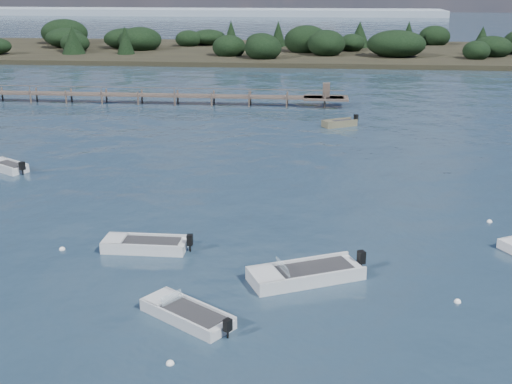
# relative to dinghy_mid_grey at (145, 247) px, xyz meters

# --- Properties ---
(ground) EXTENTS (400.00, 400.00, 0.00)m
(ground) POSITION_rel_dinghy_mid_grey_xyz_m (6.07, 53.31, -0.17)
(ground) COLOR #172837
(ground) RESTS_ON ground
(dinghy_mid_grey) EXTENTS (4.82, 1.70, 1.22)m
(dinghy_mid_grey) POSITION_rel_dinghy_mid_grey_xyz_m (0.00, 0.00, 0.00)
(dinghy_mid_grey) COLOR #B6BBBE
(dinghy_mid_grey) RESTS_ON ground
(dinghy_mid_white_a) EXTENTS (5.87, 4.19, 1.38)m
(dinghy_mid_white_a) POSITION_rel_dinghy_mid_grey_xyz_m (8.67, -2.79, 0.01)
(dinghy_mid_white_a) COLOR #B6BBBE
(dinghy_mid_white_a) RESTS_ON ground
(tender_far_grey) EXTENTS (3.82, 3.09, 1.28)m
(tender_far_grey) POSITION_rel_dinghy_mid_grey_xyz_m (-14.26, 13.72, 0.01)
(tender_far_grey) COLOR #B6BBBE
(tender_far_grey) RESTS_ON ground
(dinghy_near_olive) EXTENTS (4.45, 3.76, 1.13)m
(dinghy_near_olive) POSITION_rel_dinghy_mid_grey_xyz_m (3.69, -7.08, -0.02)
(dinghy_near_olive) COLOR #B6BBBE
(dinghy_near_olive) RESTS_ON ground
(tender_far_grey_b) EXTENTS (3.68, 2.81, 1.29)m
(tender_far_grey_b) POSITION_rel_dinghy_mid_grey_xyz_m (11.31, 31.40, 0.02)
(tender_far_grey_b) COLOR #746C4D
(tender_far_grey_b) RESTS_ON ground
(buoy_a) EXTENTS (0.32, 0.32, 0.32)m
(buoy_a) POSITION_rel_dinghy_mid_grey_xyz_m (3.71, -10.47, -0.17)
(buoy_a) COLOR white
(buoy_a) RESTS_ON ground
(buoy_b) EXTENTS (0.32, 0.32, 0.32)m
(buoy_b) POSITION_rel_dinghy_mid_grey_xyz_m (15.56, -4.46, -0.17)
(buoy_b) COLOR white
(buoy_b) RESTS_ON ground
(buoy_c) EXTENTS (0.32, 0.32, 0.32)m
(buoy_c) POSITION_rel_dinghy_mid_grey_xyz_m (-4.45, -0.43, -0.17)
(buoy_c) COLOR white
(buoy_c) RESTS_ON ground
(buoy_d) EXTENTS (0.32, 0.32, 0.32)m
(buoy_d) POSITION_rel_dinghy_mid_grey_xyz_m (19.51, 5.94, -0.17)
(buoy_d) COLOR white
(buoy_d) RESTS_ON ground
(jetty) EXTENTS (64.50, 3.20, 3.40)m
(jetty) POSITION_rel_dinghy_mid_grey_xyz_m (-15.67, 41.30, 0.82)
(jetty) COLOR #50433A
(jetty) RESTS_ON ground
(far_headland) EXTENTS (190.00, 40.00, 5.80)m
(far_headland) POSITION_rel_dinghy_mid_grey_xyz_m (31.07, 93.31, 1.80)
(far_headland) COLOR black
(far_headland) RESTS_ON ground
(distant_haze) EXTENTS (280.00, 20.00, 2.40)m
(distant_haze) POSITION_rel_dinghy_mid_grey_xyz_m (-83.93, 223.31, -0.17)
(distant_haze) COLOR #8290A1
(distant_haze) RESTS_ON ground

